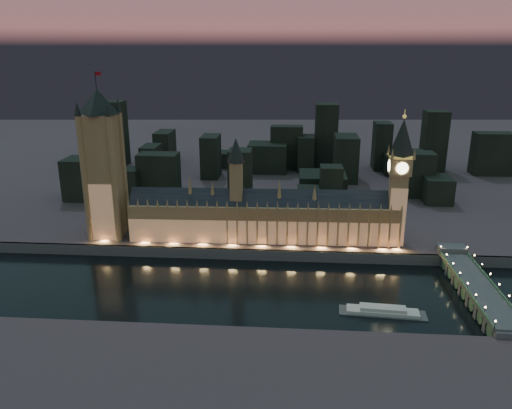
# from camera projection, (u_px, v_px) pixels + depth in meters

# --- Properties ---
(ground_plane) EXTENTS (2000.00, 2000.00, 0.00)m
(ground_plane) POSITION_uv_depth(u_px,v_px,m) (242.00, 285.00, 325.79)
(ground_plane) COLOR black
(ground_plane) RESTS_ON ground
(north_bank) EXTENTS (2000.00, 960.00, 8.00)m
(north_bank) POSITION_uv_depth(u_px,v_px,m) (274.00, 139.00, 818.70)
(north_bank) COLOR #473939
(north_bank) RESTS_ON ground
(embankment_wall) EXTENTS (2000.00, 2.50, 8.00)m
(embankment_wall) POSITION_uv_depth(u_px,v_px,m) (248.00, 255.00, 363.54)
(embankment_wall) COLOR #485053
(embankment_wall) RESTS_ON ground
(palace_of_westminster) EXTENTS (202.00, 24.66, 78.00)m
(palace_of_westminster) POSITION_uv_depth(u_px,v_px,m) (262.00, 217.00, 375.83)
(palace_of_westminster) COLOR #9E7848
(palace_of_westminster) RESTS_ON north_bank
(victoria_tower) EXTENTS (31.68, 31.68, 123.96)m
(victoria_tower) POSITION_uv_depth(u_px,v_px,m) (103.00, 158.00, 371.31)
(victoria_tower) COLOR #9E7848
(victoria_tower) RESTS_ON north_bank
(elizabeth_tower) EXTENTS (18.00, 18.00, 99.35)m
(elizabeth_tower) POSITION_uv_depth(u_px,v_px,m) (400.00, 171.00, 357.82)
(elizabeth_tower) COLOR #9E7848
(elizabeth_tower) RESTS_ON north_bank
(westminster_bridge) EXTENTS (19.16, 113.00, 15.90)m
(westminster_bridge) POSITION_uv_depth(u_px,v_px,m) (474.00, 287.00, 310.41)
(westminster_bridge) COLOR #485053
(westminster_bridge) RESTS_ON ground
(river_boat) EXTENTS (50.73, 15.49, 4.50)m
(river_boat) POSITION_uv_depth(u_px,v_px,m) (383.00, 311.00, 290.72)
(river_boat) COLOR #485053
(river_boat) RESTS_ON ground
(city_backdrop) EXTENTS (478.37, 215.63, 77.98)m
(city_backdrop) POSITION_uv_depth(u_px,v_px,m) (295.00, 159.00, 549.18)
(city_backdrop) COLOR black
(city_backdrop) RESTS_ON north_bank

